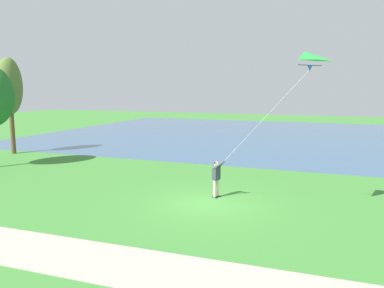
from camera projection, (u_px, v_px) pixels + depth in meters
ground_plane at (208, 204)px, 16.88m from camera, size 120.00×120.00×0.00m
lake_water at (247, 134)px, 42.67m from camera, size 36.00×44.00×0.01m
walkway_path at (80, 257)px, 11.52m from camera, size 3.11×32.05×0.02m
person_kite_flyer at (217, 176)px, 17.77m from camera, size 0.49×0.63×1.83m
flying_kite at (304, 63)px, 14.52m from camera, size 1.83×4.20×4.68m
tree_treeline_center at (9, 87)px, 29.26m from camera, size 2.14×1.73×7.55m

